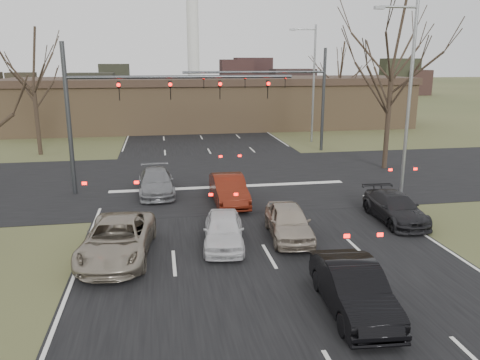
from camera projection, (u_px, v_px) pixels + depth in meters
The scene contains 18 objects.
ground at pixel (291, 296), 14.44m from camera, with size 360.00×360.00×0.00m, color #414927.
road_main at pixel (184, 108), 71.73m from camera, with size 14.00×300.00×0.02m, color black.
road_cross at pixel (225, 178), 28.76m from camera, with size 200.00×14.00×0.02m, color black.
building at pixel (214, 102), 50.39m from camera, with size 42.40×10.40×5.30m.
mast_arm_near at pixel (131, 99), 24.74m from camera, with size 12.12×0.24×8.00m.
mast_arm_far at pixel (289, 88), 36.17m from camera, with size 11.12×0.24×8.00m.
streetlight_right_near at pixel (407, 90), 24.05m from camera, with size 2.34×0.25×10.00m.
streetlight_right_far at pixel (312, 78), 40.36m from camera, with size 2.34×0.25×10.00m.
tree_right_near at pixel (395, 30), 29.32m from camera, with size 6.90×6.90×11.50m.
tree_left_far at pixel (30, 56), 34.36m from camera, with size 5.70×5.70×9.50m.
tree_right_far at pixel (340, 61), 48.59m from camera, with size 5.40×5.40×9.00m.
car_silver_suv at pixel (117, 239), 17.09m from camera, with size 2.36×5.13×1.42m, color gray.
car_white_sedan at pixel (224, 230), 18.19m from camera, with size 1.54×3.82×1.30m, color silver.
car_black_hatch at pixel (353, 288), 13.39m from camera, with size 1.52×4.35×1.43m, color black.
car_charcoal_sedan at pixel (395, 208), 21.03m from camera, with size 1.74×4.29×1.25m, color black.
car_grey_ahead at pixel (156, 182), 25.33m from camera, with size 1.85×4.56×1.32m, color slate.
car_red_ahead at pixel (229, 190), 23.59m from camera, with size 1.54×4.40×1.45m, color #57180C.
car_silver_ahead at pixel (289, 222), 19.04m from camera, with size 1.61×4.01×1.37m, color #A99B89.
Camera 1 is at (-3.78, -12.65, 7.05)m, focal length 35.00 mm.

